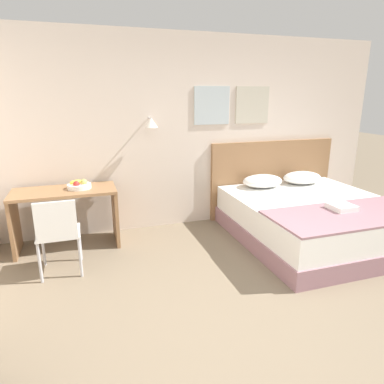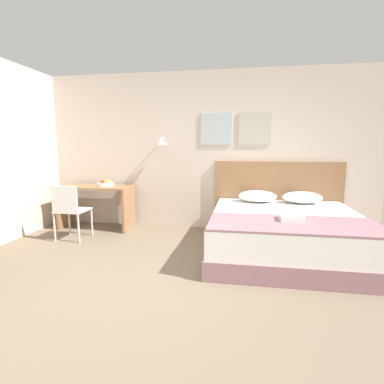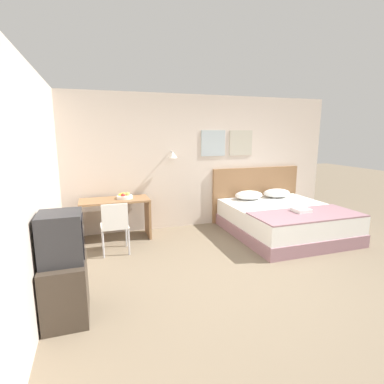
{
  "view_description": "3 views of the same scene",
  "coord_description": "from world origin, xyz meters",
  "px_view_note": "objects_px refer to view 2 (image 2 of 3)",
  "views": [
    {
      "loc": [
        -1.44,
        -2.08,
        1.86
      ],
      "look_at": [
        -0.4,
        1.1,
        0.9
      ],
      "focal_mm": 32.0,
      "sensor_mm": 36.0,
      "label": 1
    },
    {
      "loc": [
        0.81,
        -2.56,
        1.4
      ],
      "look_at": [
        0.14,
        1.34,
        0.8
      ],
      "focal_mm": 28.0,
      "sensor_mm": 36.0,
      "label": 2
    },
    {
      "loc": [
        -2.01,
        -3.22,
        1.92
      ],
      "look_at": [
        -0.59,
        1.06,
        1.02
      ],
      "focal_mm": 28.0,
      "sensor_mm": 36.0,
      "label": 3
    }
  ],
  "objects_px": {
    "pillow_right": "(302,197)",
    "pillow_left": "(257,196)",
    "bed": "(285,234)",
    "headboard": "(277,197)",
    "folded_towel_near_foot": "(292,217)",
    "desk_chair": "(69,208)",
    "fruit_bowl": "(106,184)",
    "throw_blanket": "(294,224)",
    "desk": "(96,199)"
  },
  "relations": [
    {
      "from": "pillow_right",
      "to": "pillow_left",
      "type": "bearing_deg",
      "value": 180.0
    },
    {
      "from": "bed",
      "to": "headboard",
      "type": "distance_m",
      "value": 1.12
    },
    {
      "from": "pillow_right",
      "to": "folded_towel_near_foot",
      "type": "height_order",
      "value": "pillow_right"
    },
    {
      "from": "desk_chair",
      "to": "fruit_bowl",
      "type": "relative_size",
      "value": 2.99
    },
    {
      "from": "desk_chair",
      "to": "throw_blanket",
      "type": "bearing_deg",
      "value": -11.67
    },
    {
      "from": "throw_blanket",
      "to": "fruit_bowl",
      "type": "relative_size",
      "value": 6.61
    },
    {
      "from": "pillow_right",
      "to": "throw_blanket",
      "type": "bearing_deg",
      "value": -103.68
    },
    {
      "from": "fruit_bowl",
      "to": "desk_chair",
      "type": "bearing_deg",
      "value": -107.98
    },
    {
      "from": "desk",
      "to": "desk_chair",
      "type": "distance_m",
      "value": 0.73
    },
    {
      "from": "bed",
      "to": "pillow_left",
      "type": "height_order",
      "value": "pillow_left"
    },
    {
      "from": "folded_towel_near_foot",
      "to": "headboard",
      "type": "bearing_deg",
      "value": 89.89
    },
    {
      "from": "bed",
      "to": "headboard",
      "type": "height_order",
      "value": "headboard"
    },
    {
      "from": "folded_towel_near_foot",
      "to": "desk_chair",
      "type": "height_order",
      "value": "desk_chair"
    },
    {
      "from": "desk_chair",
      "to": "pillow_left",
      "type": "bearing_deg",
      "value": 15.03
    },
    {
      "from": "throw_blanket",
      "to": "desk_chair",
      "type": "height_order",
      "value": "desk_chair"
    },
    {
      "from": "headboard",
      "to": "folded_towel_near_foot",
      "type": "distance_m",
      "value": 1.54
    },
    {
      "from": "headboard",
      "to": "desk_chair",
      "type": "height_order",
      "value": "headboard"
    },
    {
      "from": "headboard",
      "to": "folded_towel_near_foot",
      "type": "bearing_deg",
      "value": -90.11
    },
    {
      "from": "fruit_bowl",
      "to": "pillow_right",
      "type": "bearing_deg",
      "value": 0.17
    },
    {
      "from": "throw_blanket",
      "to": "pillow_left",
      "type": "bearing_deg",
      "value": 103.68
    },
    {
      "from": "folded_towel_near_foot",
      "to": "pillow_left",
      "type": "bearing_deg",
      "value": 105.09
    },
    {
      "from": "folded_towel_near_foot",
      "to": "desk_chair",
      "type": "xyz_separation_m",
      "value": [
        -3.12,
        0.5,
        -0.09
      ]
    },
    {
      "from": "pillow_right",
      "to": "desk",
      "type": "distance_m",
      "value": 3.4
    },
    {
      "from": "pillow_left",
      "to": "desk_chair",
      "type": "bearing_deg",
      "value": -164.97
    },
    {
      "from": "fruit_bowl",
      "to": "pillow_left",
      "type": "bearing_deg",
      "value": 0.21
    },
    {
      "from": "folded_towel_near_foot",
      "to": "fruit_bowl",
      "type": "height_order",
      "value": "fruit_bowl"
    },
    {
      "from": "bed",
      "to": "folded_towel_near_foot",
      "type": "xyz_separation_m",
      "value": [
        -0.0,
        -0.46,
        0.33
      ]
    },
    {
      "from": "desk",
      "to": "pillow_left",
      "type": "bearing_deg",
      "value": 0.48
    },
    {
      "from": "pillow_right",
      "to": "folded_towel_near_foot",
      "type": "relative_size",
      "value": 2.2
    },
    {
      "from": "folded_towel_near_foot",
      "to": "fruit_bowl",
      "type": "bearing_deg",
      "value": 156.76
    },
    {
      "from": "throw_blanket",
      "to": "desk_chair",
      "type": "relative_size",
      "value": 2.21
    },
    {
      "from": "desk_chair",
      "to": "folded_towel_near_foot",
      "type": "bearing_deg",
      "value": -9.07
    },
    {
      "from": "desk",
      "to": "folded_towel_near_foot",
      "type": "bearing_deg",
      "value": -21.78
    },
    {
      "from": "headboard",
      "to": "desk",
      "type": "relative_size",
      "value": 1.69
    },
    {
      "from": "throw_blanket",
      "to": "pillow_right",
      "type": "bearing_deg",
      "value": 76.32
    },
    {
      "from": "headboard",
      "to": "desk_chair",
      "type": "xyz_separation_m",
      "value": [
        -3.12,
        -1.04,
        -0.08
      ]
    },
    {
      "from": "headboard",
      "to": "throw_blanket",
      "type": "xyz_separation_m",
      "value": [
        0.0,
        -1.68,
        -0.03
      ]
    },
    {
      "from": "bed",
      "to": "pillow_left",
      "type": "distance_m",
      "value": 0.93
    },
    {
      "from": "bed",
      "to": "throw_blanket",
      "type": "xyz_separation_m",
      "value": [
        -0.0,
        -0.61,
        0.29
      ]
    },
    {
      "from": "throw_blanket",
      "to": "fruit_bowl",
      "type": "distance_m",
      "value": 3.2
    },
    {
      "from": "bed",
      "to": "pillow_right",
      "type": "height_order",
      "value": "pillow_right"
    },
    {
      "from": "pillow_left",
      "to": "folded_towel_near_foot",
      "type": "bearing_deg",
      "value": -74.91
    },
    {
      "from": "desk",
      "to": "desk_chair",
      "type": "xyz_separation_m",
      "value": [
        -0.06,
        -0.72,
        -0.01
      ]
    },
    {
      "from": "bed",
      "to": "desk",
      "type": "xyz_separation_m",
      "value": [
        -3.06,
        0.76,
        0.25
      ]
    },
    {
      "from": "headboard",
      "to": "throw_blanket",
      "type": "distance_m",
      "value": 1.68
    },
    {
      "from": "headboard",
      "to": "desk_chair",
      "type": "bearing_deg",
      "value": -161.57
    },
    {
      "from": "pillow_left",
      "to": "fruit_bowl",
      "type": "xyz_separation_m",
      "value": [
        -2.54,
        -0.01,
        0.15
      ]
    },
    {
      "from": "bed",
      "to": "desk_chair",
      "type": "distance_m",
      "value": 3.13
    },
    {
      "from": "throw_blanket",
      "to": "desk",
      "type": "bearing_deg",
      "value": 155.91
    },
    {
      "from": "pillow_right",
      "to": "throw_blanket",
      "type": "distance_m",
      "value": 1.43
    }
  ]
}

